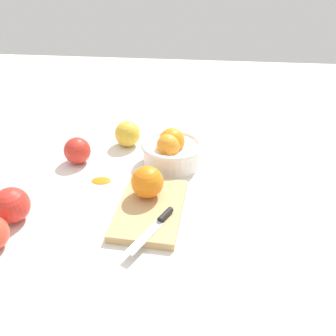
% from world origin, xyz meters
% --- Properties ---
extents(ground_plane, '(2.40, 2.40, 0.00)m').
position_xyz_m(ground_plane, '(0.00, 0.00, 0.00)').
color(ground_plane, silver).
extents(bowl, '(0.17, 0.17, 0.11)m').
position_xyz_m(bowl, '(-0.15, 0.12, 0.05)').
color(bowl, white).
rests_on(bowl, ground_plane).
extents(cutting_board, '(0.24, 0.16, 0.02)m').
position_xyz_m(cutting_board, '(0.07, 0.09, 0.01)').
color(cutting_board, tan).
rests_on(cutting_board, ground_plane).
extents(orange_on_board, '(0.08, 0.08, 0.08)m').
position_xyz_m(orange_on_board, '(0.03, 0.08, 0.06)').
color(orange_on_board, orange).
rests_on(orange_on_board, cutting_board).
extents(knife, '(0.15, 0.08, 0.01)m').
position_xyz_m(knife, '(0.13, 0.12, 0.02)').
color(knife, silver).
rests_on(knife, cutting_board).
extents(apple_front_left, '(0.08, 0.08, 0.08)m').
position_xyz_m(apple_front_left, '(-0.13, -0.14, 0.04)').
color(apple_front_left, red).
rests_on(apple_front_left, ground_plane).
extents(apple_mid_left, '(0.08, 0.08, 0.08)m').
position_xyz_m(apple_mid_left, '(-0.25, -0.02, 0.04)').
color(apple_mid_left, gold).
rests_on(apple_mid_left, ground_plane).
extents(apple_front_right_2, '(0.08, 0.08, 0.08)m').
position_xyz_m(apple_front_right_2, '(0.13, -0.21, 0.04)').
color(apple_front_right_2, red).
rests_on(apple_front_right_2, ground_plane).
extents(citrus_peel, '(0.04, 0.05, 0.01)m').
position_xyz_m(citrus_peel, '(-0.04, -0.05, 0.00)').
color(citrus_peel, orange).
rests_on(citrus_peel, ground_plane).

